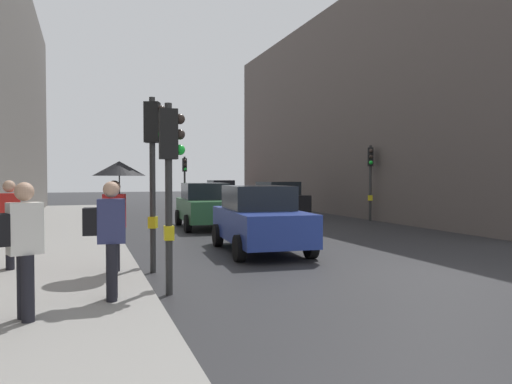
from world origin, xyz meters
TOP-DOWN VIEW (x-y plane):
  - ground_plane at (0.00, 0.00)m, footprint 120.00×120.00m
  - sidewalk_kerb at (-7.39, 6.00)m, footprint 3.29×40.00m
  - building_facade_right at (11.75, 16.91)m, footprint 12.00×27.61m
  - traffic_light_far_median at (-0.81, 22.61)m, footprint 0.25×0.43m
  - traffic_light_mid_street at (5.44, 11.24)m, footprint 0.35×0.45m
  - traffic_light_near_right at (-5.43, 2.30)m, footprint 0.45×0.34m
  - traffic_light_near_left at (-5.43, 0.24)m, footprint 0.44×0.25m
  - car_red_sedan at (2.76, 27.34)m, footprint 2.02×4.20m
  - car_dark_suv at (2.36, 15.02)m, footprint 2.19×4.29m
  - car_blue_van at (-2.37, 4.29)m, footprint 2.25×4.32m
  - car_green_estate at (-2.30, 10.79)m, footprint 2.21×4.30m
  - pedestrian_with_umbrella at (-6.19, 1.72)m, footprint 1.00×1.00m
  - pedestrian_with_grey_backpack at (-6.46, -0.45)m, footprint 0.62×0.36m
  - pedestrian_with_black_backpack at (-7.56, -1.20)m, footprint 0.66×0.46m
  - pedestrian_in_red_jacket at (-8.21, 2.79)m, footprint 0.43×0.36m

SIDE VIEW (x-z plane):
  - ground_plane at x=0.00m, z-range 0.00..0.00m
  - sidewalk_kerb at x=-7.39m, z-range 0.00..0.16m
  - car_red_sedan at x=2.76m, z-range 0.00..1.76m
  - car_dark_suv at x=2.36m, z-range 0.00..1.76m
  - car_blue_van at x=-2.37m, z-range 0.00..1.76m
  - car_green_estate at x=-2.30m, z-range 0.00..1.76m
  - pedestrian_in_red_jacket at x=-8.21m, z-range 0.25..2.02m
  - pedestrian_with_grey_backpack at x=-6.46m, z-range 0.28..2.05m
  - pedestrian_with_black_backpack at x=-7.56m, z-range 0.28..2.05m
  - pedestrian_with_umbrella at x=-6.19m, z-range 0.77..2.91m
  - traffic_light_near_left at x=-5.43m, z-range 0.61..3.85m
  - traffic_light_far_median at x=-0.81m, z-range 0.62..3.90m
  - traffic_light_mid_street at x=5.44m, z-range 0.65..4.08m
  - traffic_light_near_right at x=-5.43m, z-range 0.69..4.34m
  - building_facade_right at x=11.75m, z-range 0.00..11.16m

